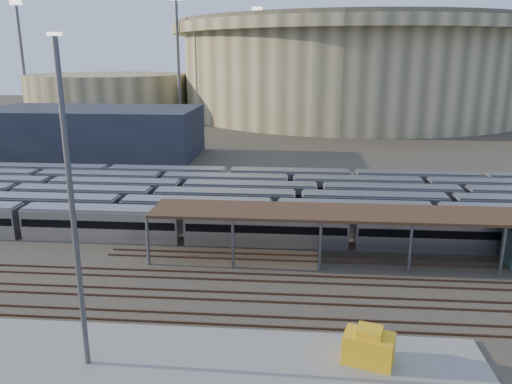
{
  "coord_description": "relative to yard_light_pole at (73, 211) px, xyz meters",
  "views": [
    {
      "loc": [
        6.68,
        -44.36,
        20.52
      ],
      "look_at": [
        1.97,
        12.0,
        4.91
      ],
      "focal_mm": 35.0,
      "sensor_mm": 36.0,
      "label": 1
    }
  ],
  "objects": [
    {
      "name": "ground",
      "position": [
        7.25,
        15.68,
        -11.06
      ],
      "size": [
        420.0,
        420.0,
        0.0
      ],
      "primitive_type": "plane",
      "color": "#383026",
      "rests_on": "ground"
    },
    {
      "name": "apron",
      "position": [
        2.25,
        0.68,
        -10.96
      ],
      "size": [
        50.0,
        9.0,
        0.2
      ],
      "primitive_type": "cube",
      "color": "gray",
      "rests_on": "ground"
    },
    {
      "name": "subway_trains",
      "position": [
        6.97,
        34.18,
        -9.26
      ],
      "size": [
        127.93,
        23.9,
        3.6
      ],
      "color": "#ACACB0",
      "rests_on": "ground"
    },
    {
      "name": "inspection_shed",
      "position": [
        29.25,
        19.68,
        -6.08
      ],
      "size": [
        60.3,
        6.0,
        5.3
      ],
      "color": "#555559",
      "rests_on": "ground"
    },
    {
      "name": "empty_tracks",
      "position": [
        7.25,
        10.68,
        -10.97
      ],
      "size": [
        170.0,
        9.62,
        0.18
      ],
      "color": "#4C3323",
      "rests_on": "ground"
    },
    {
      "name": "stadium",
      "position": [
        32.25,
        155.68,
        5.41
      ],
      "size": [
        124.0,
        124.0,
        32.5
      ],
      "color": "tan",
      "rests_on": "ground"
    },
    {
      "name": "secondary_arena",
      "position": [
        -52.75,
        145.68,
        -4.06
      ],
      "size": [
        56.0,
        56.0,
        14.0
      ],
      "primitive_type": "cylinder",
      "color": "tan",
      "rests_on": "ground"
    },
    {
      "name": "service_building",
      "position": [
        -27.75,
        70.68,
        -6.06
      ],
      "size": [
        42.0,
        20.0,
        10.0
      ],
      "primitive_type": "cube",
      "color": "#1E232D",
      "rests_on": "ground"
    },
    {
      "name": "floodlight_0",
      "position": [
        -22.75,
        125.68,
        9.59
      ],
      "size": [
        4.0,
        1.0,
        38.4
      ],
      "color": "#555559",
      "rests_on": "ground"
    },
    {
      "name": "floodlight_1",
      "position": [
        -77.75,
        135.68,
        9.59
      ],
      "size": [
        4.0,
        1.0,
        38.4
      ],
      "color": "#555559",
      "rests_on": "ground"
    },
    {
      "name": "floodlight_3",
      "position": [
        -2.75,
        175.68,
        9.59
      ],
      "size": [
        4.0,
        1.0,
        38.4
      ],
      "color": "#555559",
      "rests_on": "ground"
    },
    {
      "name": "yard_light_pole",
      "position": [
        0.0,
        0.0,
        0.0
      ],
      "size": [
        0.8,
        0.36,
        21.56
      ],
      "color": "#555559",
      "rests_on": "apron"
    },
    {
      "name": "yellow_equipment",
      "position": [
        19.07,
        1.71,
        -9.82
      ],
      "size": [
        3.79,
        2.96,
        2.08
      ],
      "primitive_type": "cube",
      "rotation": [
        0.0,
        0.0,
        -0.3
      ],
      "color": "gold",
      "rests_on": "apron"
    }
  ]
}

